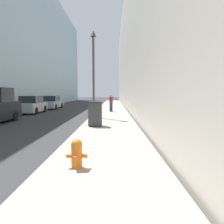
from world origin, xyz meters
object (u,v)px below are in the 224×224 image
object	(u,v)px
fire_hydrant	(77,153)
pedestrian_on_sidewalk	(111,103)
trash_bin	(95,114)
parked_sedan_near	(32,105)
parked_sedan_far	(51,103)
lamppost	(94,67)

from	to	relation	value
fire_hydrant	pedestrian_on_sidewalk	bearing A→B (deg)	87.75
trash_bin	parked_sedan_near	xyz separation A→B (m)	(-6.71, 8.99, -0.07)
parked_sedan_far	trash_bin	bearing A→B (deg)	-66.30
trash_bin	pedestrian_on_sidewalk	size ratio (longest dim) A/B	0.80
trash_bin	lamppost	xyz separation A→B (m)	(-0.46, 4.27, 2.93)
lamppost	pedestrian_on_sidewalk	world-z (taller)	lamppost
parked_sedan_far	parked_sedan_near	bearing A→B (deg)	-91.09
fire_hydrant	trash_bin	size ratio (longest dim) A/B	0.52
trash_bin	parked_sedan_near	world-z (taller)	parked_sedan_near
fire_hydrant	lamppost	size ratio (longest dim) A/B	0.11
fire_hydrant	lamppost	bearing A→B (deg)	93.09
fire_hydrant	trash_bin	bearing A→B (deg)	91.00
lamppost	pedestrian_on_sidewalk	bearing A→B (deg)	76.04
fire_hydrant	pedestrian_on_sidewalk	size ratio (longest dim) A/B	0.42
trash_bin	parked_sedan_far	bearing A→B (deg)	113.70
parked_sedan_near	pedestrian_on_sidewalk	world-z (taller)	pedestrian_on_sidewalk
parked_sedan_far	pedestrian_on_sidewalk	world-z (taller)	pedestrian_on_sidewalk
parked_sedan_near	pedestrian_on_sidewalk	xyz separation A→B (m)	(7.42, 0.03, 0.22)
fire_hydrant	pedestrian_on_sidewalk	distance (m)	15.42
trash_bin	lamppost	distance (m)	5.20
trash_bin	fire_hydrant	bearing A→B (deg)	-89.00
fire_hydrant	lamppost	xyz separation A→B (m)	(-0.57, 10.65, 3.23)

